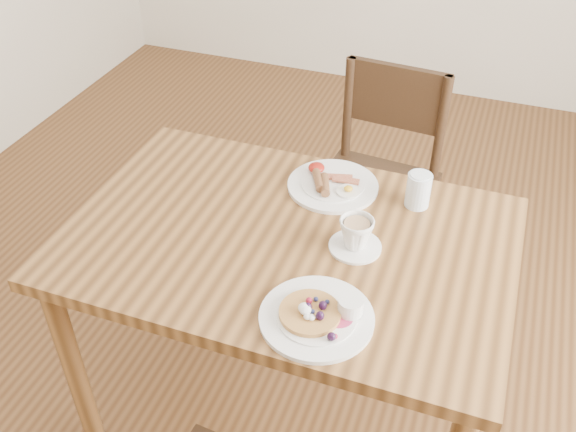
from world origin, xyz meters
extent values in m
plane|color=#4F2F16|center=(0.00, 0.00, 0.00)|extent=(5.00, 5.00, 0.00)
cube|color=brown|center=(0.00, 0.00, 0.73)|extent=(1.20, 0.80, 0.04)
cylinder|color=brown|center=(-0.54, -0.34, 0.35)|extent=(0.06, 0.06, 0.71)
cylinder|color=brown|center=(0.54, 0.34, 0.35)|extent=(0.06, 0.06, 0.71)
cylinder|color=brown|center=(-0.54, 0.34, 0.35)|extent=(0.06, 0.06, 0.71)
cube|color=#301E11|center=(0.09, 0.68, 0.45)|extent=(0.45, 0.45, 0.04)
cylinder|color=#301E11|center=(-0.11, 0.52, 0.21)|extent=(0.04, 0.04, 0.43)
cylinder|color=#301E11|center=(0.25, 0.49, 0.21)|extent=(0.04, 0.04, 0.43)
cylinder|color=#301E11|center=(-0.08, 0.88, 0.21)|extent=(0.04, 0.04, 0.43)
cylinder|color=#301E11|center=(0.28, 0.85, 0.21)|extent=(0.04, 0.04, 0.43)
cylinder|color=#301E11|center=(0.28, 0.85, 0.67)|extent=(0.04, 0.04, 0.43)
cylinder|color=#301E11|center=(-0.08, 0.88, 0.67)|extent=(0.04, 0.04, 0.43)
cube|color=#301E11|center=(0.10, 0.87, 0.76)|extent=(0.38, 0.06, 0.24)
cylinder|color=white|center=(0.17, -0.26, 0.76)|extent=(0.27, 0.27, 0.01)
cylinder|color=white|center=(0.17, -0.26, 0.76)|extent=(0.19, 0.19, 0.01)
cylinder|color=#B22D59|center=(0.22, -0.25, 0.77)|extent=(0.07, 0.07, 0.00)
cylinder|color=#C68C47|center=(0.15, -0.27, 0.77)|extent=(0.14, 0.14, 0.01)
ellipsoid|color=white|center=(0.15, -0.27, 0.79)|extent=(0.03, 0.03, 0.02)
ellipsoid|color=white|center=(0.16, -0.30, 0.79)|extent=(0.02, 0.02, 0.01)
cylinder|color=white|center=(0.24, -0.23, 0.79)|extent=(0.06, 0.06, 0.04)
cylinder|color=#591E07|center=(0.24, -0.23, 0.80)|extent=(0.05, 0.05, 0.00)
sphere|color=black|center=(0.18, -0.25, 0.79)|extent=(0.02, 0.02, 0.02)
sphere|color=#1E234C|center=(0.18, -0.23, 0.78)|extent=(0.01, 0.01, 0.01)
sphere|color=#1E234C|center=(0.15, -0.21, 0.78)|extent=(0.01, 0.01, 0.01)
sphere|color=#B21938|center=(0.14, -0.24, 0.79)|extent=(0.02, 0.02, 0.02)
sphere|color=black|center=(0.14, -0.26, 0.79)|extent=(0.02, 0.02, 0.02)
sphere|color=#1E234C|center=(0.15, -0.29, 0.78)|extent=(0.01, 0.01, 0.01)
sphere|color=black|center=(0.17, -0.27, 0.79)|extent=(0.02, 0.02, 0.02)
sphere|color=#1E234C|center=(0.23, -0.31, 0.77)|extent=(0.01, 0.01, 0.01)
sphere|color=#B21938|center=(0.25, -0.27, 0.77)|extent=(0.01, 0.01, 0.01)
sphere|color=black|center=(0.24, -0.23, 0.78)|extent=(0.02, 0.02, 0.02)
cylinder|color=white|center=(0.05, 0.26, 0.76)|extent=(0.27, 0.27, 0.01)
cylinder|color=white|center=(0.05, 0.26, 0.76)|extent=(0.19, 0.19, 0.01)
cylinder|color=brown|center=(0.01, 0.24, 0.78)|extent=(0.06, 0.10, 0.03)
cylinder|color=brown|center=(0.03, 0.23, 0.78)|extent=(0.06, 0.10, 0.03)
cube|color=maroon|center=(0.06, 0.29, 0.77)|extent=(0.08, 0.04, 0.01)
cube|color=maroon|center=(0.08, 0.28, 0.77)|extent=(0.08, 0.03, 0.01)
cylinder|color=white|center=(0.10, 0.23, 0.77)|extent=(0.07, 0.07, 0.00)
ellipsoid|color=yellow|center=(0.10, 0.23, 0.78)|extent=(0.03, 0.03, 0.01)
ellipsoid|color=#A5190F|center=(-0.02, 0.30, 0.78)|extent=(0.05, 0.05, 0.03)
cylinder|color=white|center=(0.18, 0.02, 0.75)|extent=(0.14, 0.14, 0.01)
imported|color=white|center=(0.18, 0.02, 0.80)|extent=(0.13, 0.13, 0.09)
cylinder|color=tan|center=(0.18, 0.02, 0.83)|extent=(0.07, 0.07, 0.00)
cylinder|color=silver|center=(0.30, 0.26, 0.80)|extent=(0.07, 0.07, 0.10)
camera|label=1|loc=(0.45, -1.25, 1.86)|focal=40.00mm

